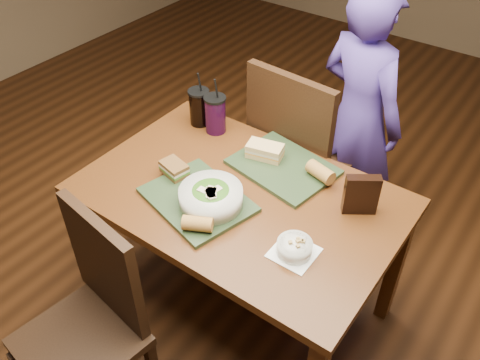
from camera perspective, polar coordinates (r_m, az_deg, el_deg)
name	(u,v)px	position (r m, az deg, el deg)	size (l,w,h in m)	color
ground	(240,304)	(2.64, 0.00, -13.74)	(6.00, 6.00, 0.00)	#381C0B
dining_table	(240,209)	(2.15, 0.00, -3.28)	(1.30, 0.85, 0.75)	#4E280F
chair_near	(93,313)	(2.05, -16.21, -14.15)	(0.46, 0.46, 0.94)	black
chair_far	(297,152)	(2.58, 6.46, 3.15)	(0.50, 0.50, 1.07)	black
diner	(358,118)	(2.69, 13.14, 6.83)	(0.52, 0.34, 1.41)	#4B338E
tray_near	(197,200)	(2.05, -4.81, -2.22)	(0.42, 0.32, 0.02)	#25351D
tray_far	(283,167)	(2.21, 4.85, 1.48)	(0.42, 0.32, 0.02)	#25351D
salad_bowl	(211,196)	(1.99, -3.29, -1.81)	(0.25, 0.25, 0.08)	silver
soup_bowl	(294,247)	(1.84, 6.13, -7.54)	(0.16, 0.16, 0.06)	white
sandwich_near	(174,169)	(2.16, -7.40, 1.27)	(0.13, 0.10, 0.05)	#593819
sandwich_far	(265,151)	(2.23, 2.80, 3.30)	(0.17, 0.12, 0.06)	tan
baguette_near	(198,224)	(1.90, -4.79, -4.91)	(0.06, 0.06, 0.11)	#AD7533
baguette_far	(320,172)	(2.14, 9.02, 0.88)	(0.06, 0.06, 0.12)	#AD7533
cup_cola	(199,107)	(2.46, -4.59, 8.18)	(0.10, 0.10, 0.28)	black
cup_berry	(215,114)	(2.40, -2.79, 7.42)	(0.10, 0.10, 0.28)	black
chip_bag	(361,195)	(2.00, 13.44, -1.62)	(0.13, 0.04, 0.17)	black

